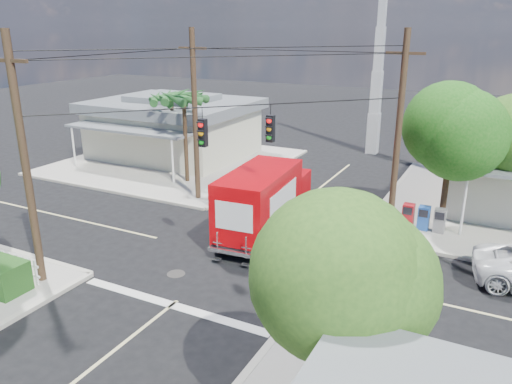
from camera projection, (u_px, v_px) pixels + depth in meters
The scene contains 12 objects.
ground at pixel (234, 256), 20.66m from camera, with size 120.00×120.00×0.00m, color black.
sidewalk_nw at pixel (175, 162), 34.53m from camera, with size 14.12×14.12×0.14m.
road_markings at pixel (215, 271), 19.42m from camera, with size 32.00×32.00×0.01m.
building_nw at pixel (174, 126), 35.67m from camera, with size 10.80×10.20×4.30m.
radio_tower at pixel (377, 76), 35.52m from camera, with size 0.80×0.80×17.00m.
tree_ne_front at pixel (453, 129), 21.73m from camera, with size 4.21×4.14×6.66m.
tree_se at pixel (354, 284), 10.23m from camera, with size 3.67×3.54×5.62m.
palm_nw_front at pixel (184, 99), 28.64m from camera, with size 3.01×3.08×5.59m.
palm_nw_back at pixel (171, 100), 30.88m from camera, with size 3.01×3.08×5.19m.
utility_poles at pixel (219, 134), 21.22m from camera, with size 12.00×10.68×9.00m.
vending_boxes at pixel (424, 218), 22.86m from camera, with size 1.90×0.50×1.10m.
delivery_truck at pixel (265, 200), 22.47m from camera, with size 2.82×7.40×3.13m.
Camera 1 is at (9.38, -16.26, 9.08)m, focal length 35.00 mm.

